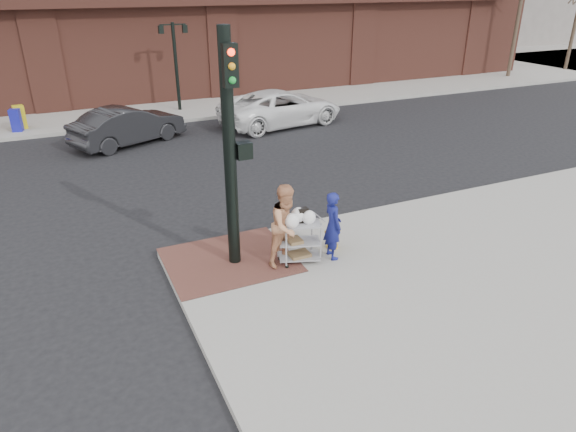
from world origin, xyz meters
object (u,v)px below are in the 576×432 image
minivan_white (281,108)px  woman_blue (333,225)px  fire_hydrant (333,231)px  utility_cart (299,238)px  traffic_signal_pole (231,146)px  pedestrian_tan (287,225)px  sedan_dark (128,126)px  lamp_post (175,57)px

minivan_white → woman_blue: bearing=152.1°
woman_blue → fire_hydrant: (0.22, 0.38, -0.37)m
minivan_white → utility_cart: size_ratio=4.46×
minivan_white → fire_hydrant: size_ratio=6.72×
traffic_signal_pole → minivan_white: 12.71m
pedestrian_tan → woman_blue: bearing=-27.8°
woman_blue → minivan_white: (3.96, 11.71, -0.17)m
woman_blue → fire_hydrant: 0.57m
traffic_signal_pole → sedan_dark: size_ratio=1.12×
sedan_dark → lamp_post: bearing=-59.5°
pedestrian_tan → lamp_post: bearing=66.3°
minivan_white → fire_hydrant: (-3.74, -11.33, -0.20)m
lamp_post → pedestrian_tan: lamp_post is taller
sedan_dark → fire_hydrant: sedan_dark is taller
woman_blue → sedan_dark: (-2.65, 11.54, -0.20)m
utility_cart → woman_blue: bearing=-11.4°
lamp_post → utility_cart: lamp_post is taller
minivan_white → utility_cart: minivan_white is taller
pedestrian_tan → sedan_dark: size_ratio=0.42×
lamp_post → woman_blue: bearing=-91.5°
pedestrian_tan → sedan_dark: (-1.61, 11.37, -0.34)m
traffic_signal_pole → utility_cart: size_ratio=4.00×
woman_blue → utility_cart: bearing=82.1°
traffic_signal_pole → sedan_dark: bearing=93.2°
minivan_white → lamp_post: bearing=30.7°
pedestrian_tan → fire_hydrant: (1.26, 0.21, -0.51)m
minivan_white → sedan_dark: bearing=82.3°
sedan_dark → minivan_white: bearing=-113.0°
traffic_signal_pole → woman_blue: 2.88m
pedestrian_tan → fire_hydrant: size_ratio=2.24×
pedestrian_tan → minivan_white: bearing=48.1°
woman_blue → fire_hydrant: woman_blue is taller
fire_hydrant → pedestrian_tan: bearing=-170.7°
pedestrian_tan → minivan_white: size_ratio=0.33×
traffic_signal_pole → minivan_white: bearing=61.4°
pedestrian_tan → utility_cart: size_ratio=1.49×
lamp_post → sedan_dark: lamp_post is taller
traffic_signal_pole → minivan_white: size_ratio=0.90×
traffic_signal_pole → woman_blue: traffic_signal_pole is taller
traffic_signal_pole → pedestrian_tan: (1.01, -0.53, -1.75)m
minivan_white → pedestrian_tan: bearing=147.4°
woman_blue → minivan_white: woman_blue is taller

